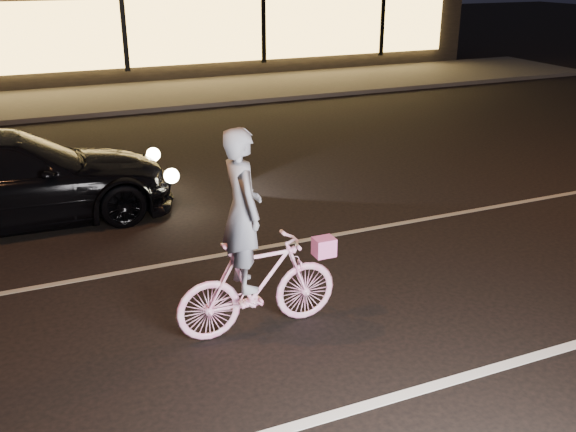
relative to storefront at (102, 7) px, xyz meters
name	(u,v)px	position (x,y,z in m)	size (l,w,h in m)	color
ground	(368,308)	(0.00, -18.97, -2.15)	(90.00, 90.00, 0.00)	black
lane_stripe_near	(449,382)	(0.00, -20.47, -2.14)	(60.00, 0.12, 0.01)	silver
lane_stripe_far	(297,242)	(0.00, -16.97, -2.14)	(60.00, 0.10, 0.01)	gray
sidewalk	(141,96)	(0.00, -5.97, -2.09)	(30.00, 4.00, 0.12)	#383533
storefront	(102,7)	(0.00, 0.00, 0.00)	(25.40, 8.42, 4.20)	black
cyclist	(254,263)	(-1.34, -18.89, -1.36)	(1.76, 0.61, 2.22)	#FF4CAC
sedan	(9,179)	(-3.59, -14.64, -1.46)	(4.76, 1.95, 1.37)	black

